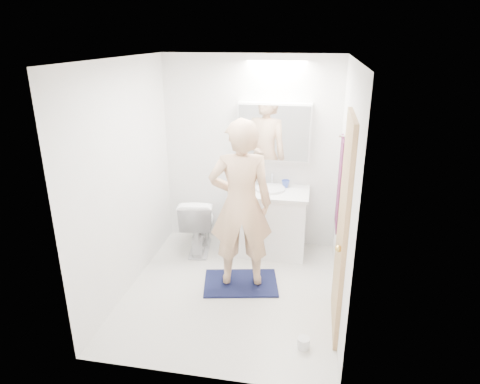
% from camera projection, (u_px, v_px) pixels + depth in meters
% --- Properties ---
extents(floor, '(2.50, 2.50, 0.00)m').
position_uv_depth(floor, '(231.00, 290.00, 4.58)').
color(floor, silver).
rests_on(floor, ground).
extents(ceiling, '(2.50, 2.50, 0.00)m').
position_uv_depth(ceiling, '(229.00, 59.00, 3.74)').
color(ceiling, white).
rests_on(ceiling, floor).
extents(wall_back, '(2.50, 0.00, 2.50)m').
position_uv_depth(wall_back, '(250.00, 153.00, 5.31)').
color(wall_back, white).
rests_on(wall_back, floor).
extents(wall_front, '(2.50, 0.00, 2.50)m').
position_uv_depth(wall_front, '(195.00, 244.00, 3.01)').
color(wall_front, white).
rests_on(wall_front, floor).
extents(wall_left, '(0.00, 2.50, 2.50)m').
position_uv_depth(wall_left, '(126.00, 180.00, 4.35)').
color(wall_left, white).
rests_on(wall_left, floor).
extents(wall_right, '(0.00, 2.50, 2.50)m').
position_uv_depth(wall_right, '(345.00, 193.00, 3.97)').
color(wall_right, white).
rests_on(wall_right, floor).
extents(vanity_cabinet, '(0.90, 0.55, 0.78)m').
position_uv_depth(vanity_cabinet, '(269.00, 223.00, 5.28)').
color(vanity_cabinet, white).
rests_on(vanity_cabinet, floor).
extents(countertop, '(0.95, 0.58, 0.04)m').
position_uv_depth(countertop, '(270.00, 192.00, 5.14)').
color(countertop, white).
rests_on(countertop, vanity_cabinet).
extents(sink_basin, '(0.36, 0.36, 0.03)m').
position_uv_depth(sink_basin, '(270.00, 189.00, 5.16)').
color(sink_basin, silver).
rests_on(sink_basin, countertop).
extents(faucet, '(0.02, 0.02, 0.16)m').
position_uv_depth(faucet, '(272.00, 179.00, 5.31)').
color(faucet, silver).
rests_on(faucet, countertop).
extents(medicine_cabinet, '(0.88, 0.14, 0.70)m').
position_uv_depth(medicine_cabinet, '(274.00, 132.00, 5.09)').
color(medicine_cabinet, white).
rests_on(medicine_cabinet, wall_back).
extents(mirror_panel, '(0.84, 0.01, 0.66)m').
position_uv_depth(mirror_panel, '(274.00, 133.00, 5.02)').
color(mirror_panel, silver).
rests_on(mirror_panel, medicine_cabinet).
extents(toilet, '(0.51, 0.77, 0.73)m').
position_uv_depth(toilet, '(199.00, 223.00, 5.34)').
color(toilet, white).
rests_on(toilet, floor).
extents(bath_rug, '(0.89, 0.70, 0.02)m').
position_uv_depth(bath_rug, '(241.00, 283.00, 4.69)').
color(bath_rug, '#12133A').
rests_on(bath_rug, floor).
extents(person, '(0.73, 0.55, 1.81)m').
position_uv_depth(person, '(241.00, 205.00, 4.36)').
color(person, tan).
rests_on(person, bath_rug).
extents(door, '(0.04, 0.80, 2.00)m').
position_uv_depth(door, '(343.00, 228.00, 3.73)').
color(door, tan).
rests_on(door, wall_right).
extents(door_knob, '(0.06, 0.06, 0.06)m').
position_uv_depth(door_knob, '(339.00, 249.00, 3.47)').
color(door_knob, gold).
rests_on(door_knob, door).
extents(towel, '(0.02, 0.42, 1.00)m').
position_uv_depth(towel, '(339.00, 184.00, 4.52)').
color(towel, '#131B3E').
rests_on(towel, wall_right).
extents(towel_hook, '(0.07, 0.02, 0.02)m').
position_uv_depth(towel_hook, '(342.00, 136.00, 4.34)').
color(towel_hook, silver).
rests_on(towel_hook, wall_right).
extents(soap_bottle_a, '(0.09, 0.09, 0.20)m').
position_uv_depth(soap_bottle_a, '(252.00, 178.00, 5.28)').
color(soap_bottle_a, '#CAC683').
rests_on(soap_bottle_a, countertop).
extents(soap_bottle_b, '(0.10, 0.10, 0.16)m').
position_uv_depth(soap_bottle_b, '(262.00, 179.00, 5.29)').
color(soap_bottle_b, '#5688B9').
rests_on(soap_bottle_b, countertop).
extents(toothbrush_cup, '(0.11, 0.11, 0.09)m').
position_uv_depth(toothbrush_cup, '(286.00, 184.00, 5.24)').
color(toothbrush_cup, '#3C54B4').
rests_on(toothbrush_cup, countertop).
extents(toilet_paper_roll, '(0.11, 0.11, 0.10)m').
position_uv_depth(toilet_paper_roll, '(303.00, 343.00, 3.73)').
color(toilet_paper_roll, silver).
rests_on(toilet_paper_roll, floor).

